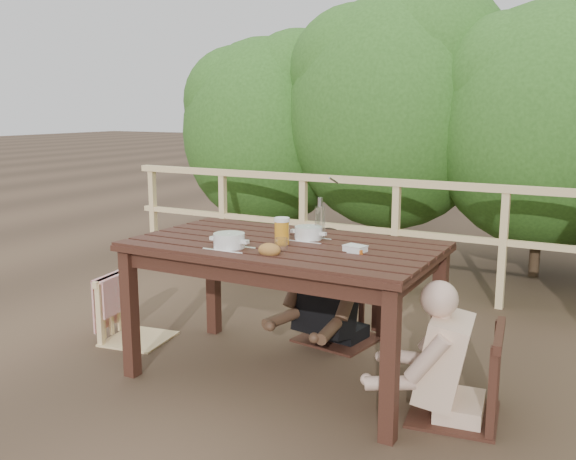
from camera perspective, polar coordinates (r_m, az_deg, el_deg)
The scene contains 16 objects.
ground at distance 3.97m, azimuth -0.35°, elevation -12.97°, with size 60.00×60.00×0.00m, color brown.
table at distance 3.83m, azimuth -0.36°, elevation -7.35°, with size 1.77×1.00×0.82m, color #311912.
chair_left at distance 4.53m, azimuth -13.47°, elevation -4.43°, with size 0.43×0.43×0.87m, color #E1C085.
chair_far at distance 4.41m, azimuth 4.64°, elevation -3.62°, with size 0.50×0.50×1.01m, color #311912.
chair_right at distance 3.44m, azimuth 15.01°, elevation -8.71°, with size 0.47×0.47×0.95m, color #311912.
woman at distance 4.40m, azimuth 4.77°, elevation -2.06°, with size 0.50×0.62×1.25m, color black, non-canonical shape.
diner_right at distance 3.40m, azimuth 15.61°, elevation -6.76°, with size 0.48×0.60×1.20m, color beige, non-canonical shape.
railing at distance 5.58m, azimuth 9.62°, elevation -0.63°, with size 5.60×0.10×1.01m, color #E1C085.
hedge_row at distance 6.53m, azimuth 16.98°, elevation 13.03°, with size 6.60×1.60×3.80m, color #2B541C, non-canonical shape.
soup_near at distance 3.58m, azimuth -5.30°, elevation -1.07°, with size 0.30×0.30×0.10m, color silver.
soup_far at distance 3.80m, azimuth 1.84°, elevation -0.36°, with size 0.28×0.28×0.09m, color white.
bread_roll at distance 3.42m, azimuth -1.68°, elevation -1.81°, with size 0.13×0.10×0.08m, color olive.
beer_glass at distance 3.65m, azimuth -0.55°, elevation -0.20°, with size 0.09×0.09×0.17m, color orange.
bottle at distance 3.80m, azimuth 2.90°, elevation 0.95°, with size 0.06×0.06×0.27m, color white.
tumbler at distance 3.51m, azimuth -0.61°, elevation -1.40°, with size 0.07×0.07×0.08m, color white.
butter_tub at distance 3.50m, azimuth 6.04°, elevation -1.78°, with size 0.12×0.09×0.05m, color silver.
Camera 1 is at (1.76, -3.18, 1.61)m, focal length 39.60 mm.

